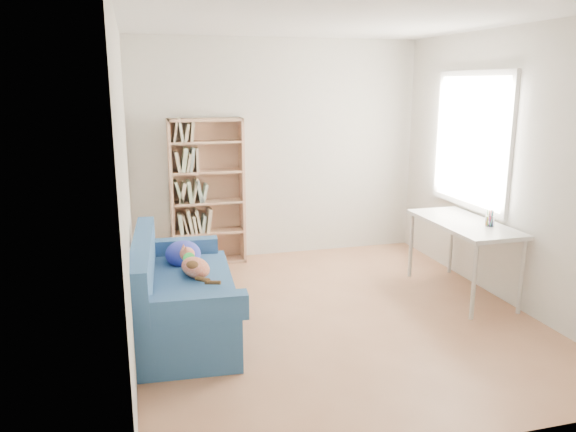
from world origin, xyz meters
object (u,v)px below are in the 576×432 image
Objects in this scene: pen_cup at (490,220)px; desk at (464,228)px; bookshelf at (207,198)px; sofa at (180,295)px.

desk is at bearing 122.72° from pen_cup.
bookshelf reaches higher than pen_cup.
sofa reaches higher than desk.
pen_cup reaches higher than desk.
sofa is at bearing 178.49° from pen_cup.
bookshelf is 2.86m from desk.
sofa is 1.94m from bookshelf.
bookshelf is 3.10m from pen_cup.
pen_cup is at bearing -57.28° from desk.
sofa is at bearing -104.92° from bookshelf.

